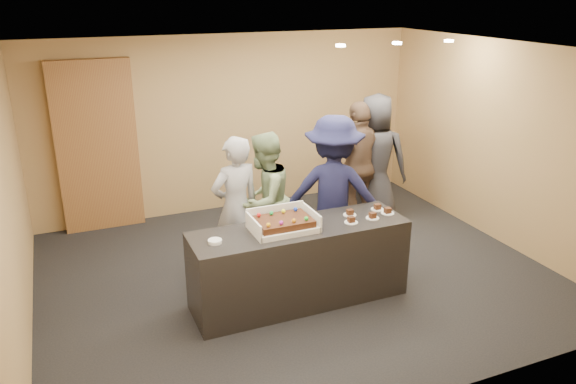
% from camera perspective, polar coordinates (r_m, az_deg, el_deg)
% --- Properties ---
extents(room, '(6.04, 6.00, 2.70)m').
position_cam_1_polar(room, '(6.49, 0.80, 2.32)').
color(room, black).
rests_on(room, ground).
extents(serving_counter, '(2.40, 0.70, 0.90)m').
position_cam_1_polar(serving_counter, '(6.25, 1.18, -7.35)').
color(serving_counter, black).
rests_on(serving_counter, floor).
extents(storage_cabinet, '(1.11, 0.15, 2.43)m').
position_cam_1_polar(storage_cabinet, '(8.36, -18.82, 4.35)').
color(storage_cabinet, brown).
rests_on(storage_cabinet, floor).
extents(cake_box, '(0.69, 0.48, 0.20)m').
position_cam_1_polar(cake_box, '(5.99, -0.57, -3.37)').
color(cake_box, white).
rests_on(cake_box, serving_counter).
extents(sheet_cake, '(0.59, 0.41, 0.11)m').
position_cam_1_polar(sheet_cake, '(5.95, -0.49, -3.01)').
color(sheet_cake, '#391A0D').
rests_on(sheet_cake, cake_box).
extents(plate_stack, '(0.14, 0.14, 0.04)m').
position_cam_1_polar(plate_stack, '(5.73, -7.43, -4.99)').
color(plate_stack, white).
rests_on(plate_stack, serving_counter).
extents(slice_a, '(0.15, 0.15, 0.07)m').
position_cam_1_polar(slice_a, '(6.20, 6.43, -2.90)').
color(slice_a, white).
rests_on(slice_a, serving_counter).
extents(slice_b, '(0.15, 0.15, 0.07)m').
position_cam_1_polar(slice_b, '(6.39, 6.30, -2.16)').
color(slice_b, white).
rests_on(slice_b, serving_counter).
extents(slice_c, '(0.15, 0.15, 0.07)m').
position_cam_1_polar(slice_c, '(6.34, 8.58, -2.46)').
color(slice_c, white).
rests_on(slice_c, serving_counter).
extents(slice_d, '(0.15, 0.15, 0.07)m').
position_cam_1_polar(slice_d, '(6.59, 9.07, -1.59)').
color(slice_d, white).
rests_on(slice_d, serving_counter).
extents(slice_e, '(0.15, 0.15, 0.07)m').
position_cam_1_polar(slice_e, '(6.50, 10.09, -1.96)').
color(slice_e, white).
rests_on(slice_e, serving_counter).
extents(person_server_grey, '(0.71, 0.54, 1.74)m').
position_cam_1_polar(person_server_grey, '(6.70, -5.31, -1.54)').
color(person_server_grey, '#9B9AA0').
rests_on(person_server_grey, floor).
extents(person_sage_man, '(1.05, 1.03, 1.71)m').
position_cam_1_polar(person_sage_man, '(6.92, -2.44, -0.88)').
color(person_sage_man, gray).
rests_on(person_sage_man, floor).
extents(person_navy_man, '(1.43, 1.22, 1.93)m').
position_cam_1_polar(person_navy_man, '(6.89, 4.62, -0.08)').
color(person_navy_man, '#16183B').
rests_on(person_navy_man, floor).
extents(person_brown_extra, '(1.16, 0.68, 1.86)m').
position_cam_1_polar(person_brown_extra, '(8.07, 7.22, 2.64)').
color(person_brown_extra, brown).
rests_on(person_brown_extra, floor).
extents(person_dark_suit, '(1.12, 1.05, 1.93)m').
position_cam_1_polar(person_dark_suit, '(8.29, 8.77, 3.27)').
color(person_dark_suit, '#28282D').
rests_on(person_dark_suit, floor).
extents(ceiling_spotlights, '(1.72, 0.12, 0.03)m').
position_cam_1_polar(ceiling_spotlights, '(7.42, 11.01, 14.63)').
color(ceiling_spotlights, '#FFEAC6').
rests_on(ceiling_spotlights, ceiling).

